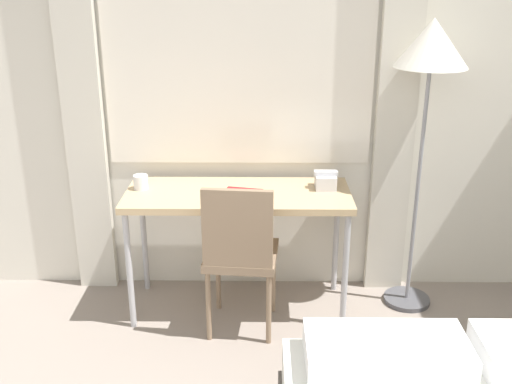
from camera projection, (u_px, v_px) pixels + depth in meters
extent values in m
cube|color=silver|center=(243.00, 82.00, 3.63)|extent=(5.75, 0.05, 2.70)
cube|color=white|center=(238.00, 41.00, 3.51)|extent=(1.62, 0.01, 1.50)
cube|color=beige|center=(81.00, 93.00, 3.59)|extent=(0.24, 0.06, 2.60)
cube|color=beige|center=(398.00, 93.00, 3.57)|extent=(0.24, 0.06, 2.60)
cube|color=tan|center=(238.00, 195.00, 3.51)|extent=(1.32, 0.53, 0.04)
cylinder|color=#B2B2B7|center=(129.00, 271.00, 3.44)|extent=(0.04, 0.04, 0.73)
cylinder|color=#B2B2B7|center=(345.00, 272.00, 3.43)|extent=(0.04, 0.04, 0.73)
cylinder|color=#B2B2B7|center=(144.00, 238.00, 3.86)|extent=(0.04, 0.04, 0.73)
cylinder|color=#B2B2B7|center=(336.00, 239.00, 3.85)|extent=(0.04, 0.04, 0.73)
cube|color=#8C7259|center=(242.00, 255.00, 3.42)|extent=(0.43, 0.43, 0.05)
cube|color=#8C7259|center=(237.00, 229.00, 3.17)|extent=(0.38, 0.07, 0.44)
cylinder|color=#8C7259|center=(209.00, 306.00, 3.36)|extent=(0.03, 0.03, 0.43)
cylinder|color=#8C7259|center=(269.00, 309.00, 3.33)|extent=(0.03, 0.03, 0.43)
cylinder|color=#8C7259|center=(218.00, 277.00, 3.68)|extent=(0.03, 0.03, 0.43)
cylinder|color=#8C7259|center=(273.00, 280.00, 3.65)|extent=(0.03, 0.03, 0.43)
cube|color=white|center=(386.00, 352.00, 2.43)|extent=(0.66, 0.32, 0.12)
cylinder|color=#4C4C51|center=(406.00, 299.00, 3.82)|extent=(0.29, 0.29, 0.03)
cylinder|color=gray|center=(417.00, 190.00, 3.56)|extent=(0.02, 0.02, 1.45)
cone|color=silver|center=(432.00, 43.00, 3.26)|extent=(0.41, 0.41, 0.27)
cube|color=silver|center=(325.00, 181.00, 3.55)|extent=(0.12, 0.14, 0.08)
cube|color=silver|center=(326.00, 173.00, 3.53)|extent=(0.14, 0.05, 0.02)
cube|color=maroon|center=(241.00, 195.00, 3.43)|extent=(0.24, 0.22, 0.02)
cube|color=white|center=(241.00, 194.00, 3.43)|extent=(0.23, 0.20, 0.01)
cylinder|color=white|center=(141.00, 182.00, 3.54)|extent=(0.09, 0.09, 0.09)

